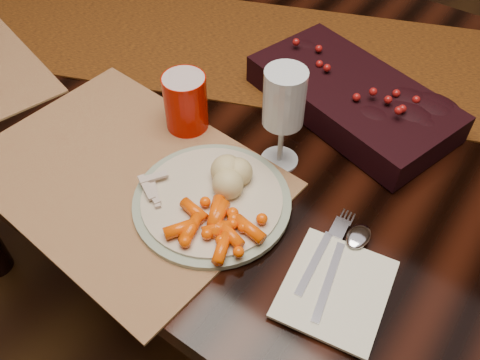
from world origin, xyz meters
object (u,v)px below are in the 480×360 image
Objects in this scene: dining_table at (304,229)px; placemat_main at (124,175)px; turkey_shreds at (157,186)px; dinner_plate at (212,200)px; centerpiece at (352,93)px; baby_carrots at (216,228)px; wine_glass at (283,120)px; mashed_potatoes at (227,168)px; napkin at (336,288)px; red_cup at (186,102)px.

placemat_main is (-0.18, -0.33, 0.38)m from dining_table.
dining_table is 0.53m from turkey_shreds.
placemat_main is 1.97× the size of dinner_plate.
turkey_shreds is at bearing -155.83° from dinner_plate.
centerpiece reaches higher than baby_carrots.
wine_glass is at bearing 57.76° from turkey_shreds.
mashed_potatoes is 0.11m from turkey_shreds.
dinner_plate is 1.57× the size of napkin.
baby_carrots is (0.02, -0.35, 0.41)m from dining_table.
red_cup is at bearing -136.13° from centerpiece.
red_cup is (-0.19, 0.17, 0.03)m from baby_carrots.
dinner_plate is 0.17m from wine_glass.
mashed_potatoes is at bearing 32.76° from placemat_main.
baby_carrots is 0.77× the size of napkin.
turkey_shreds is (-0.08, -0.04, 0.02)m from dinner_plate.
turkey_shreds is at bearing 3.98° from placemat_main.
dining_table is 9.93× the size of wine_glass.
napkin is at bearing 2.39° from turkey_shreds.
turkey_shreds is 0.61× the size of red_cup.
dining_table is at bearing 82.68° from mashed_potatoes.
napkin is (0.20, -0.32, 0.38)m from dining_table.
baby_carrots is 1.18× the size of red_cup.
mashed_potatoes is at bearing 154.40° from napkin.
dinner_plate reaches higher than dining_table.
mashed_potatoes reaches higher than napkin.
turkey_shreds reaches higher than napkin.
baby_carrots is 0.19m from napkin.
red_cup is (-0.38, 0.14, 0.05)m from napkin.
wine_glass is (-0.04, -0.18, 0.05)m from centerpiece.
dining_table is 20.52× the size of mashed_potatoes.
napkin is (0.38, 0.01, 0.00)m from placemat_main.
placemat_main is at bearing -118.75° from dining_table.
baby_carrots is at bearing -86.16° from wine_glass.
dinner_plate is at bearing 165.06° from napkin.
placemat_main is at bearing 179.06° from turkey_shreds.
wine_glass reaches higher than mashed_potatoes.
turkey_shreds is (-0.11, -0.34, 0.40)m from dining_table.
red_cup reaches higher than dinner_plate.
napkin is at bearing -40.20° from wine_glass.
wine_glass reaches higher than turkey_shreds.
placemat_main is 0.27m from wine_glass.
turkey_shreds reaches higher than dining_table.
placemat_main reaches higher than dining_table.
dining_table is at bearing 92.91° from baby_carrots.
red_cup is at bearing 113.63° from turkey_shreds.
wine_glass reaches higher than dinner_plate.
wine_glass reaches higher than baby_carrots.
placemat_main is at bearing -121.88° from centerpiece.
wine_glass is (0.03, 0.14, 0.08)m from dinner_plate.
placemat_main is 4.00× the size of baby_carrots.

